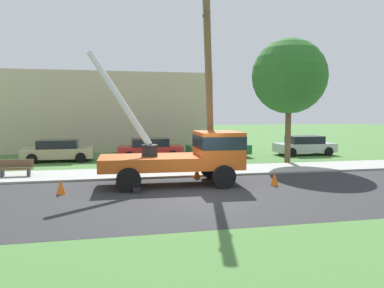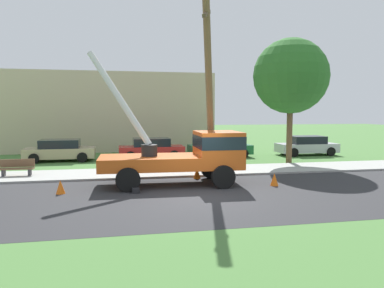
% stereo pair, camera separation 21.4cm
% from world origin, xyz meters
% --- Properties ---
extents(ground_plane, '(120.00, 120.00, 0.00)m').
position_xyz_m(ground_plane, '(0.00, 12.00, 0.00)').
color(ground_plane, '#477538').
extents(road_asphalt, '(80.00, 8.10, 0.01)m').
position_xyz_m(road_asphalt, '(0.00, 0.00, 0.00)').
color(road_asphalt, '#2B2B2D').
rests_on(road_asphalt, ground).
extents(sidewalk_strip, '(80.00, 3.14, 0.10)m').
position_xyz_m(sidewalk_strip, '(0.00, 5.62, 0.05)').
color(sidewalk_strip, '#9E9E99').
rests_on(sidewalk_strip, ground).
extents(utility_truck, '(6.76, 3.21, 5.98)m').
position_xyz_m(utility_truck, '(0.09, 2.44, 1.41)').
color(utility_truck, '#C65119').
rests_on(utility_truck, ground).
extents(leaning_utility_pole, '(1.51, 3.51, 8.59)m').
position_xyz_m(leaning_utility_pole, '(1.19, 3.32, 4.40)').
color(leaning_utility_pole, brown).
rests_on(leaning_utility_pole, ground).
extents(traffic_cone_ahead, '(0.36, 0.36, 0.56)m').
position_xyz_m(traffic_cone_ahead, '(3.67, 1.32, 0.28)').
color(traffic_cone_ahead, orange).
rests_on(traffic_cone_ahead, ground).
extents(traffic_cone_behind, '(0.36, 0.36, 0.56)m').
position_xyz_m(traffic_cone_behind, '(-5.30, 1.49, 0.28)').
color(traffic_cone_behind, orange).
rests_on(traffic_cone_behind, ground).
extents(traffic_cone_curbside, '(0.36, 0.36, 0.56)m').
position_xyz_m(traffic_cone_curbside, '(0.70, 3.67, 0.28)').
color(traffic_cone_curbside, orange).
rests_on(traffic_cone_curbside, ground).
extents(parked_sedan_tan, '(4.42, 2.05, 1.42)m').
position_xyz_m(parked_sedan_tan, '(-6.77, 11.57, 0.71)').
color(parked_sedan_tan, tan).
rests_on(parked_sedan_tan, ground).
extents(parked_sedan_red, '(4.42, 2.05, 1.42)m').
position_xyz_m(parked_sedan_red, '(-0.80, 11.66, 0.71)').
color(parked_sedan_red, '#B21E1E').
rests_on(parked_sedan_red, ground).
extents(parked_sedan_green, '(4.46, 2.12, 1.42)m').
position_xyz_m(parked_sedan_green, '(4.08, 11.63, 0.71)').
color(parked_sedan_green, '#1E6638').
rests_on(parked_sedan_green, ground).
extents(parked_sedan_silver, '(4.43, 2.06, 1.42)m').
position_xyz_m(parked_sedan_silver, '(10.74, 11.53, 0.71)').
color(parked_sedan_silver, '#B7B7BF').
rests_on(parked_sedan_silver, ground).
extents(park_bench, '(1.60, 0.45, 0.90)m').
position_xyz_m(park_bench, '(-7.94, 5.69, 0.46)').
color(park_bench, brown).
rests_on(park_bench, ground).
extents(roadside_tree_far, '(4.63, 4.63, 7.74)m').
position_xyz_m(roadside_tree_far, '(7.48, 7.75, 5.41)').
color(roadside_tree_far, brown).
rests_on(roadside_tree_far, ground).
extents(lowrise_building_backdrop, '(18.00, 6.00, 6.40)m').
position_xyz_m(lowrise_building_backdrop, '(-4.13, 19.13, 3.20)').
color(lowrise_building_backdrop, '#C6B293').
rests_on(lowrise_building_backdrop, ground).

